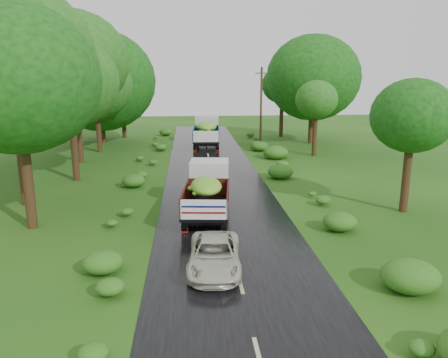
{
  "coord_description": "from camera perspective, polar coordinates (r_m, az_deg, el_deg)",
  "views": [
    {
      "loc": [
        -1.66,
        -13.56,
        6.99
      ],
      "look_at": [
        0.1,
        8.11,
        1.7
      ],
      "focal_mm": 35.0,
      "sensor_mm": 36.0,
      "label": 1
    }
  ],
  "objects": [
    {
      "name": "road",
      "position": [
        19.9,
        0.43,
        -6.86
      ],
      "size": [
        6.5,
        80.0,
        0.02
      ],
      "primitive_type": "cube",
      "color": "black",
      "rests_on": "ground"
    },
    {
      "name": "ground",
      "position": [
        15.35,
        2.13,
        -13.43
      ],
      "size": [
        120.0,
        120.0,
        0.0
      ],
      "primitive_type": "plane",
      "color": "#15420E",
      "rests_on": "ground"
    },
    {
      "name": "truck_near",
      "position": [
        21.75,
        -2.14,
        -1.25
      ],
      "size": [
        2.65,
        6.03,
        2.46
      ],
      "rotation": [
        0.0,
        0.0,
        -0.1
      ],
      "color": "black",
      "rests_on": "ground"
    },
    {
      "name": "utility_pole",
      "position": [
        42.24,
        4.85,
        9.41
      ],
      "size": [
        1.26,
        0.57,
        7.54
      ],
      "rotation": [
        0.0,
        0.0,
        0.37
      ],
      "color": "#382616",
      "rests_on": "ground"
    },
    {
      "name": "trees_left",
      "position": [
        36.14,
        -18.25,
        12.73
      ],
      "size": [
        5.83,
        32.79,
        9.74
      ],
      "color": "black",
      "rests_on": "ground"
    },
    {
      "name": "trees_right",
      "position": [
        41.65,
        11.78,
        11.81
      ],
      "size": [
        5.68,
        30.54,
        8.48
      ],
      "color": "black",
      "rests_on": "ground"
    },
    {
      "name": "road_lines",
      "position": [
        20.84,
        0.19,
        -5.87
      ],
      "size": [
        0.12,
        69.6,
        0.0
      ],
      "color": "#BFB78C",
      "rests_on": "road"
    },
    {
      "name": "shrubs",
      "position": [
        28.4,
        -1.17,
        0.15
      ],
      "size": [
        11.9,
        44.0,
        0.7
      ],
      "color": "#235714",
      "rests_on": "ground"
    },
    {
      "name": "car",
      "position": [
        16.07,
        -1.25,
        -9.85
      ],
      "size": [
        2.15,
        4.15,
        1.12
      ],
      "primitive_type": "imported",
      "rotation": [
        0.0,
        0.0,
        -0.07
      ],
      "color": "beige",
      "rests_on": "road"
    },
    {
      "name": "truck_far",
      "position": [
        42.64,
        -2.28,
        6.39
      ],
      "size": [
        2.76,
        6.81,
        2.81
      ],
      "rotation": [
        0.0,
        0.0,
        -0.06
      ],
      "color": "black",
      "rests_on": "ground"
    }
  ]
}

